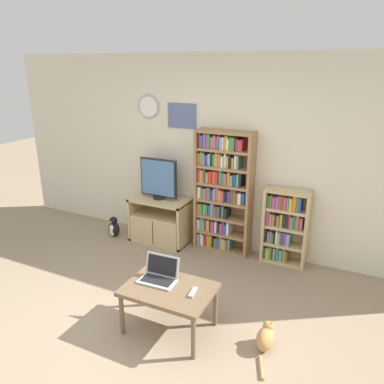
% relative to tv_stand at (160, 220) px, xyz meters
% --- Properties ---
extents(ground_plane, '(18.00, 18.00, 0.00)m').
position_rel_tv_stand_xyz_m(ground_plane, '(0.77, -2.03, -0.32)').
color(ground_plane, gray).
extents(wall_back, '(6.75, 0.09, 2.60)m').
position_rel_tv_stand_xyz_m(wall_back, '(0.76, 0.30, 0.98)').
color(wall_back, beige).
rests_on(wall_back, ground_plane).
extents(tv_stand, '(0.83, 0.47, 0.64)m').
position_rel_tv_stand_xyz_m(tv_stand, '(0.00, 0.00, 0.00)').
color(tv_stand, tan).
rests_on(tv_stand, ground_plane).
extents(television, '(0.55, 0.18, 0.58)m').
position_rel_tv_stand_xyz_m(television, '(-0.02, 0.02, 0.61)').
color(television, black).
rests_on(television, tv_stand).
extents(bookshelf_tall, '(0.77, 0.25, 1.66)m').
position_rel_tv_stand_xyz_m(bookshelf_tall, '(0.87, 0.15, 0.52)').
color(bookshelf_tall, '#9E754C').
rests_on(bookshelf_tall, ground_plane).
extents(bookshelf_short, '(0.56, 0.24, 0.99)m').
position_rel_tv_stand_xyz_m(bookshelf_short, '(1.74, 0.15, 0.18)').
color(bookshelf_short, tan).
rests_on(bookshelf_short, ground_plane).
extents(coffee_table, '(0.83, 0.58, 0.46)m').
position_rel_tv_stand_xyz_m(coffee_table, '(1.06, -1.64, 0.09)').
color(coffee_table, brown).
rests_on(coffee_table, ground_plane).
extents(laptop, '(0.36, 0.26, 0.23)m').
position_rel_tv_stand_xyz_m(laptop, '(0.91, -1.56, 0.20)').
color(laptop, '#B7BABC').
rests_on(laptop, coffee_table).
extents(remote_near_laptop, '(0.06, 0.16, 0.02)m').
position_rel_tv_stand_xyz_m(remote_near_laptop, '(1.30, -1.63, 0.15)').
color(remote_near_laptop, '#99999E').
rests_on(remote_near_laptop, coffee_table).
extents(cat, '(0.18, 0.52, 0.24)m').
position_rel_tv_stand_xyz_m(cat, '(1.97, -1.49, -0.22)').
color(cat, '#B78447').
rests_on(cat, ground_plane).
extents(penguin_figurine, '(0.17, 0.15, 0.31)m').
position_rel_tv_stand_xyz_m(penguin_figurine, '(-0.70, -0.18, -0.18)').
color(penguin_figurine, black).
rests_on(penguin_figurine, ground_plane).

